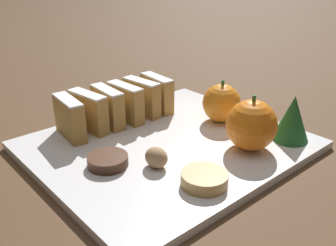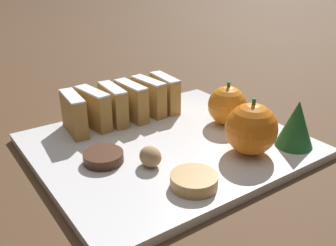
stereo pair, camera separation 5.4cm
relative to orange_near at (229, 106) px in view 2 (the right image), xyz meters
The scene contains 14 objects.
ground_plane 0.12m from the orange_near, 92.46° to the right, with size 6.00×6.00×0.00m, color #513823.
serving_platter 0.12m from the orange_near, 92.46° to the right, with size 0.32×0.37×0.01m.
stollen_slice_front 0.24m from the orange_near, 117.94° to the right, with size 0.07×0.03×0.06m.
stollen_slice_second 0.22m from the orange_near, 122.79° to the right, with size 0.07×0.03×0.06m.
stollen_slice_third 0.19m from the orange_near, 127.80° to the right, with size 0.07×0.03×0.06m.
stollen_slice_fourth 0.16m from the orange_near, 134.23° to the right, with size 0.07×0.03×0.06m.
stollen_slice_fifth 0.14m from the orange_near, 144.62° to the right, with size 0.07×0.03×0.06m.
stollen_slice_sixth 0.12m from the orange_near, 157.45° to the right, with size 0.07×0.03×0.06m.
orange_near is the anchor object (origin of this frame).
orange_far 0.10m from the orange_near, 25.89° to the right, with size 0.07×0.07×0.08m.
walnut 0.18m from the orange_near, 77.40° to the right, with size 0.03×0.03×0.03m.
chocolate_cookie 0.22m from the orange_near, 91.35° to the right, with size 0.05×0.05×0.01m.
gingerbread_cookie 0.19m from the orange_near, 55.38° to the right, with size 0.06×0.06×0.02m.
evergreen_sprig 0.11m from the orange_near, 12.77° to the left, with size 0.05×0.05×0.07m.
Camera 2 is at (0.40, -0.28, 0.26)m, focal length 40.00 mm.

